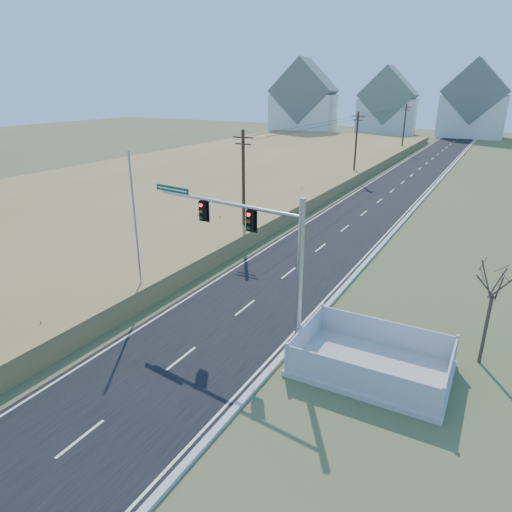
{
  "coord_description": "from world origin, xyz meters",
  "views": [
    {
      "loc": [
        12.08,
        -16.53,
        12.21
      ],
      "look_at": [
        0.71,
        4.04,
        3.4
      ],
      "focal_mm": 32.0,
      "sensor_mm": 36.0,
      "label": 1
    }
  ],
  "objects_px": {
    "fence_enclosure": "(371,365)",
    "bare_tree": "(495,280)",
    "flagpole": "(137,246)",
    "traffic_signal_mast": "(266,254)",
    "open_sign": "(302,339)"
  },
  "relations": [
    {
      "from": "traffic_signal_mast",
      "to": "open_sign",
      "type": "height_order",
      "value": "traffic_signal_mast"
    },
    {
      "from": "bare_tree",
      "to": "traffic_signal_mast",
      "type": "bearing_deg",
      "value": -163.11
    },
    {
      "from": "fence_enclosure",
      "to": "bare_tree",
      "type": "xyz_separation_m",
      "value": [
        4.29,
        3.15,
        3.92
      ]
    },
    {
      "from": "open_sign",
      "to": "bare_tree",
      "type": "relative_size",
      "value": 0.12
    },
    {
      "from": "traffic_signal_mast",
      "to": "bare_tree",
      "type": "distance_m",
      "value": 10.25
    },
    {
      "from": "fence_enclosure",
      "to": "bare_tree",
      "type": "height_order",
      "value": "bare_tree"
    },
    {
      "from": "traffic_signal_mast",
      "to": "bare_tree",
      "type": "bearing_deg",
      "value": 24.23
    },
    {
      "from": "open_sign",
      "to": "traffic_signal_mast",
      "type": "bearing_deg",
      "value": -137.28
    },
    {
      "from": "fence_enclosure",
      "to": "open_sign",
      "type": "height_order",
      "value": "fence_enclosure"
    },
    {
      "from": "flagpole",
      "to": "traffic_signal_mast",
      "type": "bearing_deg",
      "value": -0.71
    },
    {
      "from": "bare_tree",
      "to": "flagpole",
      "type": "bearing_deg",
      "value": -171.02
    },
    {
      "from": "flagpole",
      "to": "bare_tree",
      "type": "relative_size",
      "value": 1.71
    },
    {
      "from": "fence_enclosure",
      "to": "bare_tree",
      "type": "relative_size",
      "value": 1.3
    },
    {
      "from": "traffic_signal_mast",
      "to": "open_sign",
      "type": "distance_m",
      "value": 4.72
    },
    {
      "from": "traffic_signal_mast",
      "to": "open_sign",
      "type": "bearing_deg",
      "value": 16.17
    }
  ]
}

